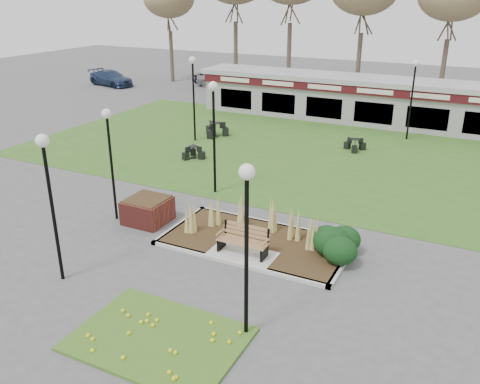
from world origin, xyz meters
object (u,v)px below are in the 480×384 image
at_px(park_bench, 244,240).
at_px(lamp_post_mid_left, 109,140).
at_px(lamp_post_near_left, 48,177).
at_px(lamp_post_far_left, 193,80).
at_px(car_black, 219,79).
at_px(brick_planter, 148,210).
at_px(bistro_set_c, 355,147).
at_px(bistro_set_a, 215,132).
at_px(lamp_post_mid_right, 214,113).
at_px(bistro_set_b, 193,154).
at_px(car_silver, 223,78).
at_px(lamp_post_near_right, 247,215).
at_px(food_pavilion, 379,101).
at_px(car_blue, 111,78).
at_px(lamp_post_far_right, 414,82).

relative_size(park_bench, lamp_post_mid_left, 0.40).
distance_m(park_bench, lamp_post_near_left, 6.32).
relative_size(lamp_post_far_left, car_black, 1.11).
xyz_separation_m(brick_planter, bistro_set_c, (4.64, 12.40, -0.24)).
height_order(park_bench, lamp_post_mid_left, lamp_post_mid_left).
distance_m(lamp_post_near_left, bistro_set_a, 16.73).
xyz_separation_m(bistro_set_c, car_black, (-15.88, 13.60, 0.47)).
distance_m(lamp_post_mid_right, bistro_set_b, 5.87).
bearing_deg(lamp_post_mid_left, lamp_post_far_left, 105.34).
bearing_deg(park_bench, car_silver, 119.70).
bearing_deg(lamp_post_mid_right, lamp_post_near_right, -56.19).
distance_m(lamp_post_near_left, lamp_post_near_right, 6.16).
relative_size(lamp_post_mid_right, bistro_set_c, 4.05).
bearing_deg(brick_planter, food_pavilion, 76.94).
height_order(brick_planter, lamp_post_mid_right, lamp_post_mid_right).
bearing_deg(car_blue, bistro_set_c, -99.24).
xyz_separation_m(brick_planter, bistro_set_a, (-3.53, 11.55, -0.19)).
height_order(bistro_set_a, bistro_set_c, bistro_set_a).
xyz_separation_m(bistro_set_b, bistro_set_c, (7.13, 5.05, -0.00)).
height_order(lamp_post_far_right, lamp_post_far_left, lamp_post_far_left).
distance_m(lamp_post_mid_right, car_silver, 24.94).
bearing_deg(bistro_set_b, lamp_post_near_left, -77.66).
distance_m(lamp_post_far_left, car_black, 17.54).
relative_size(lamp_post_mid_right, car_black, 1.11).
distance_m(lamp_post_far_left, car_blue, 20.25).
distance_m(park_bench, bistro_set_a, 14.64).
xyz_separation_m(park_bench, car_black, (-15.64, 26.75, 0.12)).
bearing_deg(brick_planter, bistro_set_a, 107.00).
distance_m(lamp_post_far_right, car_blue, 27.84).
bearing_deg(car_black, bistro_set_a, -153.16).
distance_m(park_bench, lamp_post_mid_right, 6.43).
bearing_deg(bistro_set_b, bistro_set_a, 103.90).
xyz_separation_m(lamp_post_near_left, lamp_post_mid_right, (0.71, 8.23, 0.16)).
bearing_deg(car_silver, bistro_set_b, -149.09).
distance_m(brick_planter, lamp_post_mid_left, 2.93).
bearing_deg(lamp_post_near_right, brick_planter, 144.89).
relative_size(lamp_post_mid_left, lamp_post_far_right, 0.94).
distance_m(brick_planter, car_silver, 27.84).
height_order(food_pavilion, car_blue, food_pavilion).
xyz_separation_m(bistro_set_c, car_silver, (-15.32, 13.31, 0.59)).
bearing_deg(bistro_set_b, lamp_post_far_left, 119.89).
distance_m(brick_planter, bistro_set_a, 12.08).
distance_m(food_pavilion, lamp_post_near_left, 23.92).
relative_size(lamp_post_near_right, car_black, 1.07).
bearing_deg(lamp_post_near_right, car_blue, 134.94).
xyz_separation_m(park_bench, car_blue, (-24.65, 22.91, 0.08)).
height_order(brick_planter, lamp_post_near_right, lamp_post_near_right).
bearing_deg(park_bench, bistro_set_c, 88.97).
bearing_deg(lamp_post_near_right, bistro_set_c, 95.51).
xyz_separation_m(brick_planter, lamp_post_near_left, (0.10, -4.50, 2.83)).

